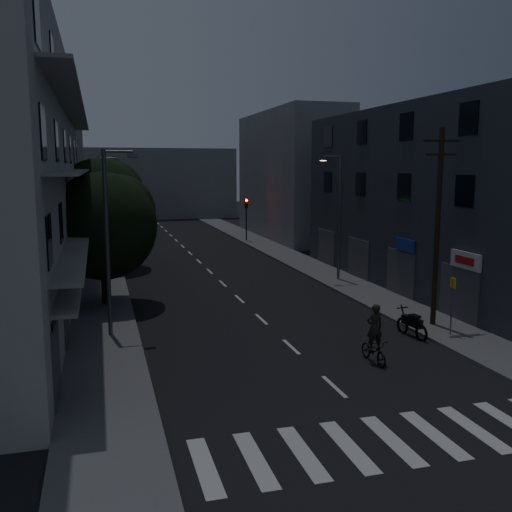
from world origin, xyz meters
TOP-DOWN VIEW (x-y plane):
  - ground at (0.00, 25.00)m, footprint 160.00×160.00m
  - sidewalk_left at (-7.50, 25.00)m, footprint 3.00×90.00m
  - sidewalk_right at (7.50, 25.00)m, footprint 3.00×90.00m
  - crosswalk at (-0.00, -2.00)m, footprint 10.90×3.00m
  - lane_markings at (0.00, 31.25)m, footprint 0.15×60.50m
  - building_left at (-11.98, 18.00)m, footprint 7.00×36.00m
  - building_right at (11.99, 14.00)m, footprint 6.19×28.00m
  - building_far_left at (-12.00, 48.00)m, footprint 6.00×20.00m
  - building_far_right at (12.00, 42.00)m, footprint 6.00×20.00m
  - building_far_end at (0.00, 70.00)m, footprint 24.00×8.00m
  - tree_near at (-7.26, 15.86)m, footprint 5.70×5.70m
  - tree_mid at (-7.30, 27.43)m, footprint 6.40×6.40m
  - tree_far at (-7.70, 33.57)m, footprint 5.19×5.19m
  - traffic_signal_far_right at (6.63, 39.58)m, footprint 0.28×0.37m
  - traffic_signal_far_left at (-6.66, 40.72)m, footprint 0.28×0.37m
  - street_lamp_left_near at (-7.09, 9.88)m, footprint 1.51×0.25m
  - street_lamp_right at (7.34, 18.76)m, footprint 1.51×0.25m
  - street_lamp_left_far at (-7.18, 29.49)m, footprint 1.51×0.25m
  - utility_pole at (7.34, 7.55)m, footprint 1.80×0.24m
  - bus_stop_sign at (7.14, 5.87)m, footprint 0.06×0.35m
  - motorcycle at (5.60, 6.49)m, footprint 0.61×2.07m
  - cyclist at (2.41, 3.84)m, footprint 0.70×1.84m

SIDE VIEW (x-z plane):
  - ground at x=0.00m, z-range 0.00..0.00m
  - crosswalk at x=0.00m, z-range 0.00..0.01m
  - lane_markings at x=0.00m, z-range 0.00..0.01m
  - sidewalk_left at x=-7.50m, z-range 0.00..0.15m
  - sidewalk_right at x=7.50m, z-range 0.00..0.15m
  - motorcycle at x=5.60m, z-range -0.14..1.19m
  - cyclist at x=2.41m, z-range -0.37..1.92m
  - bus_stop_sign at x=7.14m, z-range 0.63..3.15m
  - traffic_signal_far_right at x=6.63m, z-range 1.05..5.15m
  - traffic_signal_far_left at x=-6.66m, z-range 1.05..5.15m
  - tree_far at x=-7.70m, z-range 0.96..7.37m
  - tree_near at x=-7.26m, z-range 1.03..8.06m
  - street_lamp_left_near at x=-7.09m, z-range 0.60..8.60m
  - street_lamp_right at x=7.34m, z-range 0.60..8.60m
  - street_lamp_left_far at x=-7.18m, z-range 0.60..8.60m
  - utility_pole at x=7.34m, z-range 0.37..9.37m
  - building_far_end at x=0.00m, z-range 0.00..10.00m
  - tree_mid at x=-7.30m, z-range 1.13..9.01m
  - building_right at x=11.99m, z-range 0.00..11.00m
  - building_far_right at x=12.00m, z-range 0.00..13.00m
  - building_left at x=-11.98m, z-range -0.01..13.99m
  - building_far_left at x=-12.00m, z-range 0.00..16.00m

